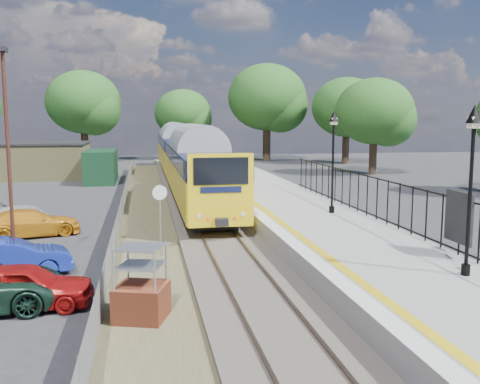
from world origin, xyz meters
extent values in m
plane|color=#2D2D30|center=(0.00, 0.00, 0.00)|extent=(120.00, 120.00, 0.00)
cube|color=#473F38|center=(0.00, 10.00, 0.10)|extent=(3.40, 80.00, 0.20)
cube|color=#4C472D|center=(-2.90, 8.00, 0.03)|extent=(2.60, 70.00, 0.06)
cube|color=brown|center=(-0.72, 10.00, 0.22)|extent=(0.07, 80.00, 0.14)
cube|color=brown|center=(0.72, 10.00, 0.22)|extent=(0.07, 80.00, 0.14)
cube|color=gray|center=(4.20, 8.00, 0.45)|extent=(5.00, 70.00, 0.90)
cube|color=silver|center=(1.95, 8.00, 0.91)|extent=(0.50, 70.00, 0.01)
cube|color=yellow|center=(2.45, 8.00, 0.91)|extent=(0.30, 70.00, 0.01)
cylinder|color=black|center=(5.50, -4.00, 1.05)|extent=(0.24, 0.24, 0.30)
cylinder|color=black|center=(5.50, -4.00, 2.90)|extent=(0.10, 0.10, 3.70)
cube|color=black|center=(5.50, -4.00, 4.85)|extent=(0.08, 0.08, 0.30)
cube|color=beige|center=(5.50, -4.00, 5.02)|extent=(0.26, 0.26, 0.30)
cone|color=black|center=(5.50, -4.00, 5.25)|extent=(0.44, 0.44, 0.50)
cylinder|color=black|center=(5.30, 6.00, 1.05)|extent=(0.24, 0.24, 0.30)
cylinder|color=black|center=(5.30, 6.00, 2.90)|extent=(0.10, 0.10, 3.70)
cube|color=black|center=(5.30, 6.00, 4.85)|extent=(0.08, 0.08, 0.30)
cube|color=beige|center=(5.30, 6.00, 5.02)|extent=(0.26, 0.26, 0.30)
cone|color=black|center=(5.30, 6.00, 5.25)|extent=(0.44, 0.44, 0.50)
cube|color=black|center=(6.55, 2.50, 2.65)|extent=(0.05, 26.00, 0.05)
cube|color=black|center=(6.50, -2.00, 2.10)|extent=(0.08, 1.40, 1.60)
cube|color=#968A55|center=(-12.00, 32.00, 1.50)|extent=(8.00, 6.00, 3.00)
cube|color=black|center=(-12.00, 32.00, 3.05)|extent=(8.20, 6.20, 0.15)
cube|color=#12321E|center=(-6.50, 28.00, 1.30)|extent=(2.40, 6.00, 2.60)
cylinder|color=#332319|center=(-10.00, 50.00, 1.92)|extent=(0.88, 0.88, 3.85)
ellipsoid|color=#194717|center=(-10.00, 50.00, 7.15)|extent=(8.80, 8.80, 7.48)
cylinder|color=#332319|center=(2.00, 52.00, 1.57)|extent=(0.72, 0.72, 3.15)
ellipsoid|color=#194717|center=(2.00, 52.00, 5.85)|extent=(7.20, 7.20, 6.12)
cylinder|color=#332319|center=(12.00, 48.00, 2.10)|extent=(0.96, 0.96, 4.20)
ellipsoid|color=#194717|center=(12.00, 48.00, 7.80)|extent=(9.60, 9.60, 8.16)
cylinder|color=#332319|center=(20.00, 42.00, 1.75)|extent=(0.80, 0.80, 3.50)
ellipsoid|color=#194717|center=(20.00, 42.00, 6.50)|extent=(8.00, 8.00, 6.80)
cylinder|color=#332319|center=(18.00, 30.00, 1.57)|extent=(0.72, 0.72, 3.15)
ellipsoid|color=#194717|center=(18.00, 30.00, 5.85)|extent=(7.20, 7.20, 6.12)
cube|color=yellow|center=(0.00, 14.61, 1.69)|extent=(2.80, 20.00, 1.90)
cube|color=#10163B|center=(0.00, 14.61, 2.99)|extent=(2.82, 20.00, 0.90)
cube|color=black|center=(0.00, 14.61, 2.99)|extent=(2.82, 18.00, 0.70)
cube|color=black|center=(0.00, 14.61, 0.51)|extent=(2.00, 18.00, 0.45)
cube|color=yellow|center=(0.00, 35.21, 1.69)|extent=(2.80, 20.00, 1.90)
cube|color=#10163B|center=(0.00, 35.21, 2.99)|extent=(2.82, 20.00, 0.90)
cube|color=black|center=(0.00, 35.21, 2.99)|extent=(2.82, 18.00, 0.70)
cube|color=black|center=(0.00, 35.21, 0.51)|extent=(2.00, 18.00, 0.45)
cube|color=black|center=(0.00, 4.40, 3.04)|extent=(2.24, 0.04, 1.10)
cube|color=brown|center=(-3.19, -3.46, 0.47)|extent=(1.54, 1.54, 0.94)
cylinder|color=#999EA3|center=(-2.50, 2.91, 1.22)|extent=(0.06, 0.06, 2.44)
cylinder|color=silver|center=(-2.50, 2.86, 2.44)|extent=(0.54, 0.12, 0.55)
cylinder|color=#452017|center=(-7.37, 1.59, 3.62)|extent=(0.12, 0.12, 7.25)
cube|color=black|center=(-7.37, 1.59, 7.30)|extent=(0.25, 0.50, 0.15)
imported|color=#A8100F|center=(-6.34, -2.00, 0.63)|extent=(3.75, 1.60, 1.26)
imported|color=#1A2D9F|center=(-7.42, 1.17, 0.63)|extent=(4.07, 2.35, 1.27)
imported|color=orange|center=(-7.99, 7.46, 0.61)|extent=(4.50, 2.91, 1.21)
camera|label=1|loc=(-3.04, -16.78, 5.10)|focal=40.00mm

